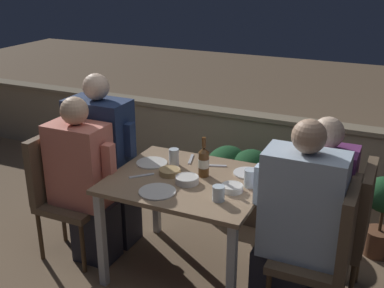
{
  "coord_description": "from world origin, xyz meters",
  "views": [
    {
      "loc": [
        1.21,
        -2.58,
        2.06
      ],
      "look_at": [
        0.0,
        0.06,
        0.94
      ],
      "focal_mm": 45.0,
      "sensor_mm": 36.0,
      "label": 1
    }
  ],
  "objects_px": {
    "chair_left_far": "(84,171)",
    "chair_left_near": "(62,185)",
    "person_navy_jumper": "(105,161)",
    "person_coral_top": "(84,181)",
    "chair_right_near": "(330,245)",
    "beer_bottle": "(204,161)",
    "potted_plant": "(383,209)",
    "person_blue_shirt": "(296,223)",
    "chair_right_far": "(347,223)",
    "person_purple_stripe": "(315,207)"
  },
  "relations": [
    {
      "from": "chair_left_far",
      "to": "beer_bottle",
      "type": "xyz_separation_m",
      "value": [
        1.03,
        -0.06,
        0.28
      ]
    },
    {
      "from": "chair_right_near",
      "to": "beer_bottle",
      "type": "distance_m",
      "value": 0.94
    },
    {
      "from": "chair_left_near",
      "to": "beer_bottle",
      "type": "height_order",
      "value": "beer_bottle"
    },
    {
      "from": "person_navy_jumper",
      "to": "chair_right_far",
      "type": "height_order",
      "value": "person_navy_jumper"
    },
    {
      "from": "chair_left_far",
      "to": "person_navy_jumper",
      "type": "bearing_deg",
      "value": -0.0
    },
    {
      "from": "person_blue_shirt",
      "to": "chair_right_far",
      "type": "distance_m",
      "value": 0.4
    },
    {
      "from": "person_coral_top",
      "to": "person_blue_shirt",
      "type": "bearing_deg",
      "value": 0.3
    },
    {
      "from": "chair_right_near",
      "to": "person_navy_jumper",
      "type": "bearing_deg",
      "value": 171.23
    },
    {
      "from": "chair_left_near",
      "to": "person_coral_top",
      "type": "xyz_separation_m",
      "value": [
        0.2,
        0.0,
        0.07
      ]
    },
    {
      "from": "person_coral_top",
      "to": "chair_left_far",
      "type": "xyz_separation_m",
      "value": [
        -0.21,
        0.27,
        -0.07
      ]
    },
    {
      "from": "chair_left_near",
      "to": "chair_right_near",
      "type": "bearing_deg",
      "value": 0.24
    },
    {
      "from": "person_blue_shirt",
      "to": "potted_plant",
      "type": "height_order",
      "value": "person_blue_shirt"
    },
    {
      "from": "chair_left_near",
      "to": "person_purple_stripe",
      "type": "relative_size",
      "value": 0.76
    },
    {
      "from": "chair_left_near",
      "to": "potted_plant",
      "type": "relative_size",
      "value": 1.48
    },
    {
      "from": "chair_right_far",
      "to": "beer_bottle",
      "type": "xyz_separation_m",
      "value": [
        -0.93,
        -0.09,
        0.28
      ]
    },
    {
      "from": "chair_left_far",
      "to": "chair_right_near",
      "type": "distance_m",
      "value": 1.92
    },
    {
      "from": "person_navy_jumper",
      "to": "person_purple_stripe",
      "type": "relative_size",
      "value": 1.09
    },
    {
      "from": "person_navy_jumper",
      "to": "chair_left_near",
      "type": "bearing_deg",
      "value": -125.5
    },
    {
      "from": "person_navy_jumper",
      "to": "chair_right_near",
      "type": "bearing_deg",
      "value": -8.77
    },
    {
      "from": "chair_right_near",
      "to": "beer_bottle",
      "type": "relative_size",
      "value": 3.37
    },
    {
      "from": "chair_right_far",
      "to": "chair_left_far",
      "type": "bearing_deg",
      "value": -179.0
    },
    {
      "from": "chair_left_far",
      "to": "potted_plant",
      "type": "relative_size",
      "value": 1.48
    },
    {
      "from": "chair_left_far",
      "to": "beer_bottle",
      "type": "relative_size",
      "value": 3.37
    },
    {
      "from": "chair_left_near",
      "to": "person_navy_jumper",
      "type": "relative_size",
      "value": 0.7
    },
    {
      "from": "beer_bottle",
      "to": "potted_plant",
      "type": "xyz_separation_m",
      "value": [
        1.11,
        0.69,
        -0.44
      ]
    },
    {
      "from": "chair_right_far",
      "to": "beer_bottle",
      "type": "relative_size",
      "value": 3.37
    },
    {
      "from": "chair_left_far",
      "to": "person_blue_shirt",
      "type": "height_order",
      "value": "person_blue_shirt"
    },
    {
      "from": "chair_right_near",
      "to": "person_coral_top",
      "type": "bearing_deg",
      "value": -179.74
    },
    {
      "from": "person_navy_jumper",
      "to": "person_blue_shirt",
      "type": "relative_size",
      "value": 1.04
    },
    {
      "from": "potted_plant",
      "to": "chair_left_far",
      "type": "bearing_deg",
      "value": -163.51
    },
    {
      "from": "chair_right_near",
      "to": "potted_plant",
      "type": "height_order",
      "value": "chair_right_near"
    },
    {
      "from": "person_blue_shirt",
      "to": "chair_right_far",
      "type": "bearing_deg",
      "value": 48.93
    },
    {
      "from": "chair_left_far",
      "to": "chair_left_near",
      "type": "bearing_deg",
      "value": -88.12
    },
    {
      "from": "chair_right_near",
      "to": "chair_right_far",
      "type": "relative_size",
      "value": 1.0
    },
    {
      "from": "person_blue_shirt",
      "to": "potted_plant",
      "type": "distance_m",
      "value": 1.03
    },
    {
      "from": "person_blue_shirt",
      "to": "potted_plant",
      "type": "bearing_deg",
      "value": 63.77
    },
    {
      "from": "chair_left_far",
      "to": "potted_plant",
      "type": "xyz_separation_m",
      "value": [
        2.14,
        0.63,
        -0.16
      ]
    },
    {
      "from": "person_coral_top",
      "to": "chair_right_far",
      "type": "distance_m",
      "value": 1.77
    },
    {
      "from": "chair_right_near",
      "to": "person_blue_shirt",
      "type": "xyz_separation_m",
      "value": [
        -0.2,
        0.0,
        0.09
      ]
    },
    {
      "from": "chair_right_far",
      "to": "potted_plant",
      "type": "xyz_separation_m",
      "value": [
        0.18,
        0.6,
        -0.16
      ]
    },
    {
      "from": "person_navy_jumper",
      "to": "chair_right_near",
      "type": "height_order",
      "value": "person_navy_jumper"
    },
    {
      "from": "person_coral_top",
      "to": "person_purple_stripe",
      "type": "relative_size",
      "value": 1.01
    },
    {
      "from": "chair_left_near",
      "to": "person_coral_top",
      "type": "distance_m",
      "value": 0.22
    },
    {
      "from": "chair_left_far",
      "to": "person_purple_stripe",
      "type": "xyz_separation_m",
      "value": [
        1.75,
        0.03,
        0.07
      ]
    },
    {
      "from": "beer_bottle",
      "to": "chair_left_far",
      "type": "bearing_deg",
      "value": 176.7
    },
    {
      "from": "person_blue_shirt",
      "to": "beer_bottle",
      "type": "height_order",
      "value": "person_blue_shirt"
    },
    {
      "from": "chair_left_far",
      "to": "person_purple_stripe",
      "type": "distance_m",
      "value": 1.75
    },
    {
      "from": "chair_left_near",
      "to": "person_purple_stripe",
      "type": "xyz_separation_m",
      "value": [
        1.74,
        0.3,
        0.07
      ]
    },
    {
      "from": "chair_left_near",
      "to": "chair_left_far",
      "type": "height_order",
      "value": "same"
    },
    {
      "from": "chair_right_near",
      "to": "person_blue_shirt",
      "type": "distance_m",
      "value": 0.22
    }
  ]
}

